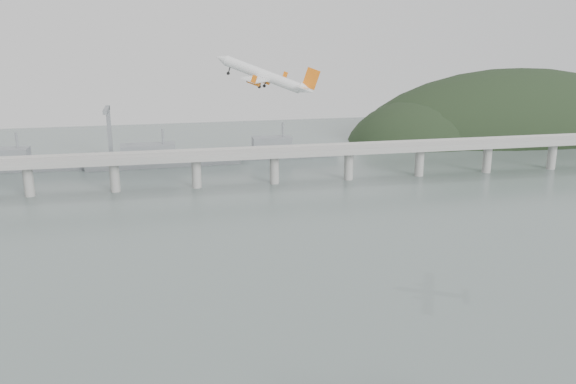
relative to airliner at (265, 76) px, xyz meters
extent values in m
plane|color=slate|center=(7.93, -61.03, -81.95)|extent=(900.00, 900.00, 0.00)
cube|color=#989895|center=(7.93, 138.97, -61.95)|extent=(800.00, 22.00, 2.20)
cube|color=#989895|center=(7.93, 128.47, -59.95)|extent=(800.00, 0.60, 1.80)
cube|color=#989895|center=(7.93, 149.47, -59.95)|extent=(800.00, 0.60, 1.80)
cylinder|color=#989895|center=(-122.07, 138.97, -72.45)|extent=(6.00, 6.00, 21.00)
cylinder|color=#989895|center=(-72.07, 138.97, -72.45)|extent=(6.00, 6.00, 21.00)
cylinder|color=#989895|center=(-22.07, 138.97, -72.45)|extent=(6.00, 6.00, 21.00)
cylinder|color=#989895|center=(27.93, 138.97, -72.45)|extent=(6.00, 6.00, 21.00)
cylinder|color=#989895|center=(77.93, 138.97, -72.45)|extent=(6.00, 6.00, 21.00)
cylinder|color=#989895|center=(127.93, 138.97, -72.45)|extent=(6.00, 6.00, 21.00)
cylinder|color=#989895|center=(177.93, 138.97, -72.45)|extent=(6.00, 6.00, 21.00)
cylinder|color=#989895|center=(227.93, 138.97, -72.45)|extent=(6.00, 6.00, 21.00)
ellipsoid|color=black|center=(277.93, 268.97, -99.95)|extent=(320.00, 150.00, 156.00)
ellipsoid|color=black|center=(182.93, 258.97, -93.95)|extent=(140.00, 110.00, 96.00)
cube|color=slate|center=(-142.07, 208.97, -77.95)|extent=(95.67, 20.15, 8.00)
cube|color=slate|center=(-151.57, 208.97, -69.95)|extent=(33.90, 15.02, 8.00)
cylinder|color=slate|center=(-142.07, 208.97, -61.95)|extent=(1.60, 1.60, 14.00)
cube|color=slate|center=(-42.07, 203.97, -77.95)|extent=(110.55, 21.43, 8.00)
cube|color=slate|center=(-53.07, 203.97, -69.95)|extent=(39.01, 16.73, 8.00)
cylinder|color=slate|center=(-42.07, 203.97, -61.95)|extent=(1.60, 1.60, 14.00)
cube|color=slate|center=(47.93, 213.97, -77.95)|extent=(85.00, 13.60, 8.00)
cube|color=slate|center=(39.43, 213.97, -69.95)|extent=(29.75, 11.90, 8.00)
cylinder|color=slate|center=(47.93, 213.97, -61.95)|extent=(1.60, 1.60, 14.00)
cube|color=slate|center=(-82.07, 238.97, -61.95)|extent=(3.00, 3.00, 40.00)
cube|color=slate|center=(-82.07, 228.97, -43.95)|extent=(3.00, 28.00, 3.00)
cylinder|color=white|center=(-0.86, 0.48, 0.51)|extent=(29.16, 20.20, 13.99)
cone|color=white|center=(-16.12, 8.83, 6.23)|extent=(6.98, 6.43, 5.41)
cone|color=white|center=(15.05, -8.19, -4.86)|extent=(7.83, 6.67, 5.77)
cube|color=white|center=(-0.25, 0.08, -0.94)|extent=(22.99, 37.06, 4.11)
cube|color=white|center=(14.34, -7.76, -3.74)|extent=(9.53, 13.84, 2.10)
cube|color=orange|center=(16.42, -8.67, -0.51)|extent=(6.70, 3.48, 8.69)
cylinder|color=orange|center=(0.77, 6.59, -2.23)|extent=(5.98, 5.05, 4.05)
cylinder|color=black|center=(-1.23, 7.69, -1.48)|extent=(2.33, 2.78, 2.63)
cube|color=white|center=(1.11, 6.47, -1.15)|extent=(2.93, 1.70, 2.21)
cylinder|color=orange|center=(-5.09, -4.54, -1.61)|extent=(5.98, 5.05, 4.05)
cylinder|color=black|center=(-7.09, -3.44, -0.86)|extent=(2.33, 2.78, 2.63)
cube|color=white|center=(-4.74, -4.66, -0.52)|extent=(2.93, 1.70, 2.21)
cylinder|color=black|center=(0.52, 2.92, -3.04)|extent=(1.36, 0.84, 2.76)
cylinder|color=black|center=(0.14, 3.05, -4.24)|extent=(1.64, 1.11, 1.61)
cylinder|color=black|center=(-2.25, -2.34, -2.74)|extent=(1.36, 0.84, 2.76)
cylinder|color=black|center=(-2.62, -2.21, -3.94)|extent=(1.64, 1.11, 1.61)
cylinder|color=black|center=(-13.27, 7.08, 1.76)|extent=(1.36, 0.84, 2.76)
cylinder|color=black|center=(-13.64, 7.21, 0.57)|extent=(1.64, 1.11, 1.61)
cube|color=orange|center=(11.12, 16.09, -1.32)|extent=(2.45, 1.32, 3.19)
cube|color=orange|center=(-6.98, -18.31, 0.62)|extent=(2.45, 1.32, 3.19)
camera|label=1|loc=(-38.49, -237.81, 21.94)|focal=38.00mm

